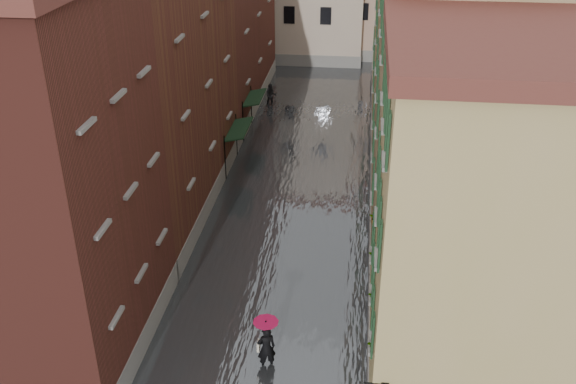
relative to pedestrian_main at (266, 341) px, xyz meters
The scene contains 13 objects.
ground 2.78m from the pedestrian_main, 100.19° to the left, with size 120.00×120.00×0.00m, color #5F5F62.
floodwater 15.51m from the pedestrian_main, 91.64° to the left, with size 10.00×60.00×0.20m, color #474A4E.
building_left_near 9.15m from the pedestrian_main, behind, with size 6.00×8.00×13.00m, color maroon.
building_left_mid 14.57m from the pedestrian_main, 122.99° to the left, with size 6.00×14.00×12.50m, color #562F1B.
building_left_far 28.10m from the pedestrian_main, 105.71° to the left, with size 6.00×16.00×14.00m, color maroon.
building_right_near 7.99m from the pedestrian_main, ahead, with size 6.00×8.00×11.50m, color tan.
building_right_mid 14.23m from the pedestrian_main, 60.24° to the left, with size 6.00×14.00×13.00m, color tan.
building_right_far 27.64m from the pedestrian_main, 76.09° to the left, with size 6.00×16.00×11.50m, color tan.
awning_near 16.33m from the pedestrian_main, 103.96° to the left, with size 1.09×3.34×2.80m.
awning_far 21.48m from the pedestrian_main, 100.56° to the left, with size 1.09×3.11×2.80m.
window_planters 4.63m from the pedestrian_main, 23.62° to the left, with size 0.59×8.52×0.84m.
pedestrian_main is the anchor object (origin of this frame).
pedestrian_far 26.66m from the pedestrian_main, 97.83° to the left, with size 0.82×0.64×1.68m, color black.
Camera 1 is at (3.25, -19.47, 16.12)m, focal length 40.00 mm.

